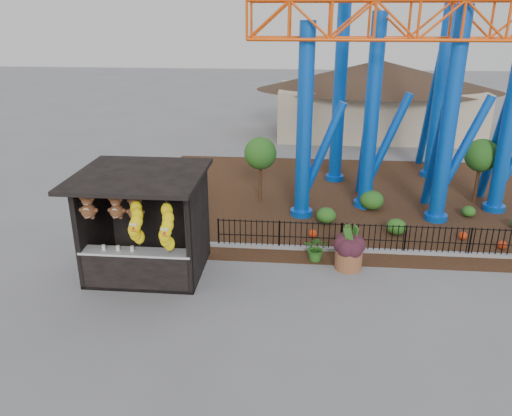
# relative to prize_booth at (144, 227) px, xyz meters

# --- Properties ---
(ground) EXTENTS (120.00, 120.00, 0.00)m
(ground) POSITION_rel_prize_booth_xyz_m (2.98, -0.93, -1.51)
(ground) COLOR slate
(ground) RESTS_ON ground
(mulch_bed) EXTENTS (18.00, 12.00, 0.02)m
(mulch_bed) POSITION_rel_prize_booth_xyz_m (6.98, 7.07, -1.51)
(mulch_bed) COLOR #331E11
(mulch_bed) RESTS_ON ground
(curb) EXTENTS (18.00, 0.18, 0.12)m
(curb) POSITION_rel_prize_booth_xyz_m (6.98, 2.07, -1.45)
(curb) COLOR gray
(curb) RESTS_ON ground
(prize_booth) EXTENTS (3.50, 3.40, 3.12)m
(prize_booth) POSITION_rel_prize_booth_xyz_m (0.00, 0.00, 0.00)
(prize_booth) COLOR black
(prize_booth) RESTS_ON ground
(picket_fence) EXTENTS (12.20, 0.06, 1.00)m
(picket_fence) POSITION_rel_prize_booth_xyz_m (7.88, 2.07, -1.01)
(picket_fence) COLOR black
(picket_fence) RESTS_ON ground
(roller_coaster) EXTENTS (11.00, 6.37, 10.82)m
(roller_coaster) POSITION_rel_prize_booth_xyz_m (8.10, 7.30, 4.93)
(roller_coaster) COLOR blue
(roller_coaster) RESTS_ON ground
(terracotta_planter) EXTENTS (1.06, 1.06, 0.65)m
(terracotta_planter) POSITION_rel_prize_booth_xyz_m (5.92, 0.94, -1.19)
(terracotta_planter) COLOR brown
(terracotta_planter) RESTS_ON ground
(planter_foliage) EXTENTS (0.70, 0.70, 0.64)m
(planter_foliage) POSITION_rel_prize_booth_xyz_m (5.92, 0.94, -0.54)
(planter_foliage) COLOR #35151F
(planter_foliage) RESTS_ON terracotta_planter
(potted_plant) EXTENTS (0.86, 0.78, 0.83)m
(potted_plant) POSITION_rel_prize_booth_xyz_m (4.97, 1.36, -1.10)
(potted_plant) COLOR #265719
(potted_plant) RESTS_ON ground
(landscaping) EXTENTS (7.77, 3.84, 0.74)m
(landscaping) POSITION_rel_prize_booth_xyz_m (7.76, 4.92, -1.20)
(landscaping) COLOR #26581A
(landscaping) RESTS_ON mulch_bed
(pavilion) EXTENTS (15.00, 15.00, 4.80)m
(pavilion) POSITION_rel_prize_booth_xyz_m (8.98, 19.07, 1.55)
(pavilion) COLOR #BFAD8C
(pavilion) RESTS_ON ground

